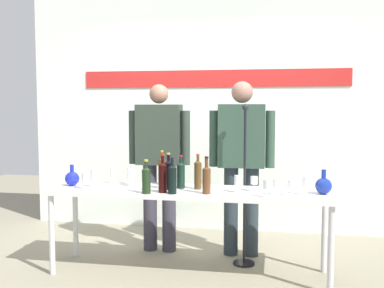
# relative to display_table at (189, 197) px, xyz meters

# --- Properties ---
(ground_plane) EXTENTS (10.00, 10.00, 0.00)m
(ground_plane) POSITION_rel_display_table_xyz_m (0.00, 0.00, -0.69)
(ground_plane) COLOR gray
(back_wall) EXTENTS (4.48, 0.11, 3.00)m
(back_wall) POSITION_rel_display_table_xyz_m (0.00, 1.53, 0.81)
(back_wall) COLOR white
(back_wall) RESTS_ON ground
(display_table) EXTENTS (2.47, 0.58, 0.75)m
(display_table) POSITION_rel_display_table_xyz_m (0.00, 0.00, 0.00)
(display_table) COLOR white
(display_table) RESTS_ON ground
(decanter_blue_left) EXTENTS (0.13, 0.13, 0.19)m
(decanter_blue_left) POSITION_rel_display_table_xyz_m (-1.09, -0.00, 0.13)
(decanter_blue_left) COLOR #1B25B4
(decanter_blue_left) RESTS_ON display_table
(decanter_blue_right) EXTENTS (0.14, 0.14, 0.21)m
(decanter_blue_right) POSITION_rel_display_table_xyz_m (1.13, -0.00, 0.13)
(decanter_blue_right) COLOR navy
(decanter_blue_right) RESTS_ON display_table
(presenter_left) EXTENTS (0.63, 0.22, 1.69)m
(presenter_left) POSITION_rel_display_table_xyz_m (-0.41, 0.58, 0.29)
(presenter_left) COLOR #33303E
(presenter_left) RESTS_ON ground
(presenter_right) EXTENTS (0.64, 0.22, 1.72)m
(presenter_right) POSITION_rel_display_table_xyz_m (0.41, 0.58, 0.30)
(presenter_right) COLOR #253037
(presenter_right) RESTS_ON ground
(wine_bottle_0) EXTENTS (0.06, 0.06, 0.31)m
(wine_bottle_0) POSITION_rel_display_table_xyz_m (0.07, 0.04, 0.20)
(wine_bottle_0) COLOR #4B3519
(wine_bottle_0) RESTS_ON display_table
(wine_bottle_1) EXTENTS (0.07, 0.07, 0.32)m
(wine_bottle_1) POSITION_rel_display_table_xyz_m (-0.18, -0.02, 0.20)
(wine_bottle_1) COLOR black
(wine_bottle_1) RESTS_ON display_table
(wine_bottle_2) EXTENTS (0.07, 0.07, 0.29)m
(wine_bottle_2) POSITION_rel_display_table_xyz_m (-0.08, 0.06, 0.19)
(wine_bottle_2) COLOR black
(wine_bottle_2) RESTS_ON display_table
(wine_bottle_3) EXTENTS (0.07, 0.07, 0.33)m
(wine_bottle_3) POSITION_rel_display_table_xyz_m (-0.19, -0.17, 0.20)
(wine_bottle_3) COLOR black
(wine_bottle_3) RESTS_ON display_table
(wine_bottle_4) EXTENTS (0.07, 0.07, 0.31)m
(wine_bottle_4) POSITION_rel_display_table_xyz_m (0.18, -0.16, 0.19)
(wine_bottle_4) COLOR #56321A
(wine_bottle_4) RESTS_ON display_table
(wine_bottle_5) EXTENTS (0.07, 0.07, 0.30)m
(wine_bottle_5) POSITION_rel_display_table_xyz_m (-0.10, -0.21, 0.19)
(wine_bottle_5) COLOR black
(wine_bottle_5) RESTS_ON display_table
(wine_bottle_6) EXTENTS (0.07, 0.07, 0.32)m
(wine_bottle_6) POSITION_rel_display_table_xyz_m (-0.29, 0.21, 0.20)
(wine_bottle_6) COLOR #4F3013
(wine_bottle_6) RESTS_ON display_table
(wine_bottle_7) EXTENTS (0.07, 0.07, 0.29)m
(wine_bottle_7) POSITION_rel_display_table_xyz_m (-0.32, -0.24, 0.18)
(wine_bottle_7) COLOR #1C2F18
(wine_bottle_7) RESTS_ON display_table
(wine_glass_left_0) EXTENTS (0.06, 0.06, 0.15)m
(wine_glass_left_0) POSITION_rel_display_table_xyz_m (-0.76, 0.18, 0.17)
(wine_glass_left_0) COLOR white
(wine_glass_left_0) RESTS_ON display_table
(wine_glass_left_1) EXTENTS (0.07, 0.07, 0.16)m
(wine_glass_left_1) POSITION_rel_display_table_xyz_m (-0.58, 0.16, 0.18)
(wine_glass_left_1) COLOR white
(wine_glass_left_1) RESTS_ON display_table
(wine_glass_left_2) EXTENTS (0.06, 0.06, 0.15)m
(wine_glass_left_2) POSITION_rel_display_table_xyz_m (-0.90, -0.14, 0.17)
(wine_glass_left_2) COLOR white
(wine_glass_left_2) RESTS_ON display_table
(wine_glass_left_3) EXTENTS (0.07, 0.07, 0.14)m
(wine_glass_left_3) POSITION_rel_display_table_xyz_m (-0.55, 0.07, 0.16)
(wine_glass_left_3) COLOR white
(wine_glass_left_3) RESTS_ON display_table
(wine_glass_left_4) EXTENTS (0.06, 0.06, 0.16)m
(wine_glass_left_4) POSITION_rel_display_table_xyz_m (-0.86, -0.03, 0.17)
(wine_glass_left_4) COLOR white
(wine_glass_left_4) RESTS_ON display_table
(wine_glass_right_0) EXTENTS (0.06, 0.06, 0.13)m
(wine_glass_right_0) POSITION_rel_display_table_xyz_m (0.56, 0.02, 0.15)
(wine_glass_right_0) COLOR white
(wine_glass_right_0) RESTS_ON display_table
(wine_glass_right_1) EXTENTS (0.07, 0.07, 0.15)m
(wine_glass_right_1) POSITION_rel_display_table_xyz_m (0.99, -0.06, 0.17)
(wine_glass_right_1) COLOR white
(wine_glass_right_1) RESTS_ON display_table
(wine_glass_right_2) EXTENTS (0.06, 0.06, 0.15)m
(wine_glass_right_2) POSITION_rel_display_table_xyz_m (0.43, -0.06, 0.16)
(wine_glass_right_2) COLOR white
(wine_glass_right_2) RESTS_ON display_table
(wine_glass_right_3) EXTENTS (0.07, 0.07, 0.13)m
(wine_glass_right_3) POSITION_rel_display_table_xyz_m (0.75, -0.10, 0.16)
(wine_glass_right_3) COLOR white
(wine_glass_right_3) RESTS_ON display_table
(wine_glass_right_4) EXTENTS (0.07, 0.07, 0.14)m
(wine_glass_right_4) POSITION_rel_display_table_xyz_m (0.68, -0.22, 0.16)
(wine_glass_right_4) COLOR white
(wine_glass_right_4) RESTS_ON display_table
(wine_glass_right_5) EXTENTS (0.06, 0.06, 0.13)m
(wine_glass_right_5) POSITION_rel_display_table_xyz_m (0.87, -0.14, 0.16)
(wine_glass_right_5) COLOR white
(wine_glass_right_5) RESTS_ON display_table
(microphone_stand) EXTENTS (0.20, 0.20, 1.50)m
(microphone_stand) POSITION_rel_display_table_xyz_m (0.46, 0.32, -0.19)
(microphone_stand) COLOR black
(microphone_stand) RESTS_ON ground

